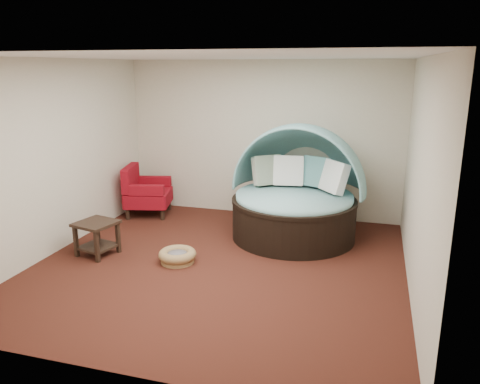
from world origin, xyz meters
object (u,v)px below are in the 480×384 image
(canopy_daybed, at_px, (296,185))
(side_table, at_px, (97,234))
(pet_basket, at_px, (177,256))
(red_armchair, at_px, (145,192))

(canopy_daybed, height_order, side_table, canopy_daybed)
(side_table, bearing_deg, canopy_daybed, 31.66)
(pet_basket, relative_size, red_armchair, 0.67)
(pet_basket, bearing_deg, side_table, -177.23)
(canopy_daybed, xyz_separation_m, side_table, (-2.65, -1.63, -0.52))
(canopy_daybed, relative_size, red_armchair, 2.37)
(canopy_daybed, xyz_separation_m, pet_basket, (-1.41, -1.57, -0.75))
(side_table, bearing_deg, pet_basket, 2.77)
(canopy_daybed, bearing_deg, red_armchair, 179.22)
(pet_basket, distance_m, side_table, 1.26)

